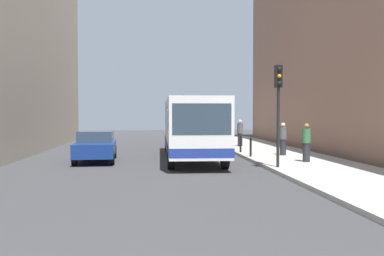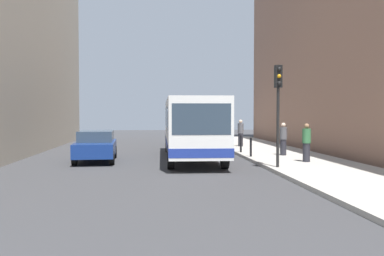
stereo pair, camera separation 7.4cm
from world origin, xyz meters
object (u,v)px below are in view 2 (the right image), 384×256
at_px(car_behind_bus, 185,134).
at_px(pedestrian_far_sidewalk, 241,133).
at_px(pedestrian_near_signal, 306,143).
at_px(bollard_mid, 241,144).
at_px(car_beside_bus, 96,145).
at_px(bollard_far, 233,141).
at_px(traffic_light, 278,96).
at_px(bollard_near, 251,147).
at_px(bus, 191,125).
at_px(pedestrian_mid_sidewalk, 283,139).

distance_m(car_behind_bus, pedestrian_far_sidewalk, 4.86).
bearing_deg(pedestrian_near_signal, bollard_mid, -57.03).
distance_m(car_beside_bus, bollard_mid, 8.05).
bearing_deg(bollard_far, pedestrian_far_sidewalk, 64.17).
height_order(traffic_light, pedestrian_near_signal, traffic_light).
bearing_deg(pedestrian_far_sidewalk, car_behind_bus, -29.20).
xyz_separation_m(bollard_mid, bollard_far, (0.00, 2.41, 0.00)).
height_order(traffic_light, bollard_mid, traffic_light).
height_order(bollard_mid, pedestrian_far_sidewalk, pedestrian_far_sidewalk).
distance_m(car_beside_bus, car_behind_bus, 11.43).
distance_m(traffic_light, bollard_near, 4.90).
bearing_deg(bollard_mid, car_behind_bus, 108.11).
xyz_separation_m(bollard_far, pedestrian_far_sidewalk, (0.86, 1.78, 0.40)).
relative_size(car_behind_bus, traffic_light, 1.08).
relative_size(car_beside_bus, car_behind_bus, 1.01).
distance_m(bollard_near, pedestrian_far_sidewalk, 6.68).
relative_size(bus, bollard_far, 11.66).
xyz_separation_m(traffic_light, bollard_mid, (-0.10, 6.69, -2.38)).
bearing_deg(pedestrian_far_sidewalk, bollard_near, 99.31).
xyz_separation_m(traffic_light, bollard_near, (-0.10, 4.28, -2.38)).
relative_size(traffic_light, bollard_near, 4.32).
relative_size(car_beside_bus, traffic_light, 1.09).
height_order(car_behind_bus, pedestrian_mid_sidewalk, pedestrian_mid_sidewalk).
bearing_deg(pedestrian_mid_sidewalk, bollard_mid, 118.60).
relative_size(bollard_mid, pedestrian_mid_sidewalk, 0.56).
distance_m(car_beside_bus, pedestrian_mid_sidewalk, 9.48).
xyz_separation_m(bus, bollard_mid, (2.95, 1.76, -1.10)).
distance_m(bollard_mid, bollard_far, 2.41).
bearing_deg(bollard_far, car_behind_bus, 115.48).
bearing_deg(bollard_far, bus, -125.26).
distance_m(bollard_near, bollard_mid, 2.41).
distance_m(bus, pedestrian_far_sidewalk, 7.11).
bearing_deg(bollard_mid, traffic_light, -89.14).
distance_m(bollard_mid, pedestrian_mid_sidewalk, 2.67).
xyz_separation_m(bollard_near, pedestrian_near_signal, (1.93, -2.56, 0.38)).
distance_m(car_beside_bus, pedestrian_far_sidewalk, 10.84).
relative_size(bus, traffic_light, 2.70).
bearing_deg(pedestrian_far_sidewalk, pedestrian_mid_sidewalk, 115.70).
bearing_deg(pedestrian_mid_sidewalk, car_beside_bus, 168.75).
xyz_separation_m(bollard_near, bollard_mid, (0.00, 2.41, 0.00)).
xyz_separation_m(bus, car_behind_bus, (0.44, 9.45, -0.94)).
height_order(car_behind_bus, traffic_light, traffic_light).
bearing_deg(car_beside_bus, bollard_far, -149.85).
distance_m(bus, bollard_near, 3.22).
height_order(bus, pedestrian_near_signal, bus).
bearing_deg(pedestrian_mid_sidewalk, pedestrian_far_sidewalk, 83.94).
bearing_deg(pedestrian_near_signal, car_beside_bus, -2.52).
height_order(bollard_near, bollard_mid, same).
bearing_deg(bollard_mid, pedestrian_mid_sidewalk, -46.40).
bearing_deg(traffic_light, bollard_near, 91.34).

